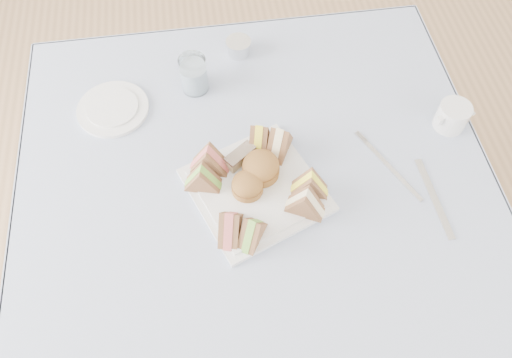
{
  "coord_description": "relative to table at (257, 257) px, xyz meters",
  "views": [
    {
      "loc": [
        -0.08,
        -0.53,
        1.66
      ],
      "look_at": [
        -0.0,
        -0.01,
        0.8
      ],
      "focal_mm": 35.0,
      "sensor_mm": 36.0,
      "label": 1
    }
  ],
  "objects": [
    {
      "name": "floor",
      "position": [
        0.0,
        0.0,
        -0.37
      ],
      "size": [
        4.0,
        4.0,
        0.0
      ],
      "primitive_type": "plane",
      "color": "#9E7751",
      "rests_on": "ground"
    },
    {
      "name": "sandwich_fl_a",
      "position": [
        -0.07,
        -0.1,
        0.43
      ],
      "size": [
        0.06,
        0.09,
        0.07
      ],
      "primitive_type": null,
      "rotation": [
        0.0,
        0.0,
        1.28
      ],
      "color": "brown",
      "rests_on": "serving_plate"
    },
    {
      "name": "side_plate",
      "position": [
        -0.3,
        0.26,
        0.38
      ],
      "size": [
        0.19,
        0.19,
        0.01
      ],
      "primitive_type": "cylinder",
      "rotation": [
        0.0,
        0.0,
        -0.14
      ],
      "color": "silver",
      "rests_on": "tablecloth"
    },
    {
      "name": "table",
      "position": [
        0.0,
        0.0,
        0.0
      ],
      "size": [
        0.9,
        0.9,
        0.74
      ],
      "primitive_type": "cube",
      "color": "brown",
      "rests_on": "floor"
    },
    {
      "name": "tablecloth",
      "position": [
        0.0,
        0.0,
        0.37
      ],
      "size": [
        1.02,
        1.02,
        0.01
      ],
      "primitive_type": "cube",
      "color": "#A5B2DB",
      "rests_on": "table"
    },
    {
      "name": "water_glass",
      "position": [
        -0.11,
        0.3,
        0.42
      ],
      "size": [
        0.08,
        0.08,
        0.09
      ],
      "primitive_type": "cylinder",
      "rotation": [
        0.0,
        0.0,
        0.35
      ],
      "color": "white",
      "rests_on": "tablecloth"
    },
    {
      "name": "sandwich_bl_b",
      "position": [
        -0.09,
        0.06,
        0.43
      ],
      "size": [
        0.09,
        0.06,
        0.07
      ],
      "primitive_type": null,
      "rotation": [
        0.0,
        0.0,
        2.83
      ],
      "color": "brown",
      "rests_on": "serving_plate"
    },
    {
      "name": "sandwich_bl_a",
      "position": [
        -0.11,
        0.02,
        0.42
      ],
      "size": [
        0.08,
        0.06,
        0.07
      ],
      "primitive_type": null,
      "rotation": [
        0.0,
        0.0,
        2.88
      ],
      "color": "brown",
      "rests_on": "serving_plate"
    },
    {
      "name": "sandwich_fl_b",
      "position": [
        -0.03,
        -0.11,
        0.42
      ],
      "size": [
        0.07,
        0.08,
        0.07
      ],
      "primitive_type": null,
      "rotation": [
        0.0,
        0.0,
        1.0
      ],
      "color": "brown",
      "rests_on": "serving_plate"
    },
    {
      "name": "serving_plate",
      "position": [
        -0.0,
        -0.01,
        0.38
      ],
      "size": [
        0.32,
        0.32,
        0.01
      ],
      "primitive_type": "cube",
      "rotation": [
        0.0,
        0.0,
        0.37
      ],
      "color": "silver",
      "rests_on": "tablecloth"
    },
    {
      "name": "sandwich_br_b",
      "position": [
        0.02,
        0.1,
        0.42
      ],
      "size": [
        0.06,
        0.09,
        0.07
      ],
      "primitive_type": null,
      "rotation": [
        0.0,
        0.0,
        -1.87
      ],
      "color": "brown",
      "rests_on": "serving_plate"
    },
    {
      "name": "creamer_jug",
      "position": [
        0.46,
        0.1,
        0.41
      ],
      "size": [
        0.09,
        0.09,
        0.06
      ],
      "primitive_type": "cylinder",
      "rotation": [
        0.0,
        0.0,
        0.39
      ],
      "color": "silver",
      "rests_on": "tablecloth"
    },
    {
      "name": "scone_right",
      "position": [
        0.01,
        0.03,
        0.41
      ],
      "size": [
        0.11,
        0.11,
        0.05
      ],
      "primitive_type": "cylinder",
      "rotation": [
        0.0,
        0.0,
        0.56
      ],
      "color": "#975A31",
      "rests_on": "serving_plate"
    },
    {
      "name": "pastry_slice",
      "position": [
        -0.03,
        0.07,
        0.4
      ],
      "size": [
        0.07,
        0.06,
        0.03
      ],
      "primitive_type": "cube",
      "rotation": [
        0.0,
        0.0,
        0.64
      ],
      "color": "#BEB18A",
      "rests_on": "serving_plate"
    },
    {
      "name": "tea_strainer",
      "position": [
        0.01,
        0.4,
        0.39
      ],
      "size": [
        0.08,
        0.08,
        0.04
      ],
      "primitive_type": "cylinder",
      "rotation": [
        0.0,
        0.0,
        -0.38
      ],
      "color": "silver",
      "rests_on": "tablecloth"
    },
    {
      "name": "scone_left",
      "position": [
        -0.02,
        -0.01,
        0.41
      ],
      "size": [
        0.09,
        0.09,
        0.04
      ],
      "primitive_type": "cylinder",
      "rotation": [
        0.0,
        0.0,
        0.38
      ],
      "color": "#975A31",
      "rests_on": "serving_plate"
    },
    {
      "name": "fork",
      "position": [
        0.3,
        0.0,
        0.38
      ],
      "size": [
        0.09,
        0.17,
        0.0
      ],
      "primitive_type": "cube",
      "rotation": [
        0.0,
        0.0,
        0.44
      ],
      "color": "silver",
      "rests_on": "tablecloth"
    },
    {
      "name": "sandwich_br_a",
      "position": [
        0.06,
        0.08,
        0.43
      ],
      "size": [
        0.08,
        0.09,
        0.08
      ],
      "primitive_type": null,
      "rotation": [
        0.0,
        0.0,
        -2.06
      ],
      "color": "brown",
      "rests_on": "serving_plate"
    },
    {
      "name": "knife",
      "position": [
        0.36,
        -0.08,
        0.38
      ],
      "size": [
        0.02,
        0.2,
        0.0
      ],
      "primitive_type": "cube",
      "rotation": [
        0.0,
        0.0,
        0.04
      ],
      "color": "silver",
      "rests_on": "tablecloth"
    },
    {
      "name": "sandwich_fr_b",
      "position": [
        0.09,
        -0.07,
        0.42
      ],
      "size": [
        0.09,
        0.07,
        0.07
      ],
      "primitive_type": null,
      "rotation": [
        0.0,
        0.0,
        -0.46
      ],
      "color": "brown",
      "rests_on": "serving_plate"
    },
    {
      "name": "sandwich_fr_a",
      "position": [
        0.1,
        -0.03,
        0.42
      ],
      "size": [
        0.08,
        0.05,
        0.07
      ],
      "primitive_type": null,
      "rotation": [
        0.0,
        0.0,
        -0.24
      ],
      "color": "brown",
      "rests_on": "serving_plate"
    }
  ]
}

